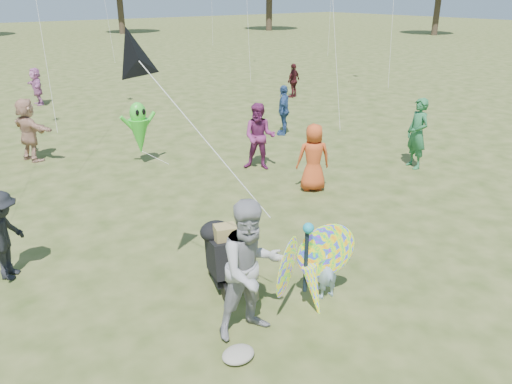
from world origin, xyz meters
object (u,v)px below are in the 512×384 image
crowd_e (259,137)px  crowd_h (294,80)px  crowd_d (28,130)px  butterfly_kite (309,269)px  crowd_c (284,110)px  adult_man (251,269)px  crowd_b (4,236)px  alien_kite (139,131)px  crowd_f (417,133)px  crowd_j (37,86)px  child_girl (327,269)px  jogging_stroller (223,251)px  crowd_a (313,158)px

crowd_e → crowd_h: (7.14, 6.79, -0.14)m
crowd_d → butterfly_kite: 10.06m
crowd_d → crowd_c: bearing=-122.5°
adult_man → butterfly_kite: (0.98, -0.10, -0.30)m
crowd_e → crowd_h: 9.85m
crowd_b → crowd_e: crowd_e is taller
crowd_b → alien_kite: (4.27, 4.03, 0.21)m
crowd_f → crowd_h: bearing=174.9°
crowd_h → butterfly_kite: size_ratio=0.86×
crowd_e → crowd_j: size_ratio=1.17×
child_girl → adult_man: (-1.43, 0.03, 0.50)m
crowd_e → butterfly_kite: size_ratio=1.02×
crowd_e → crowd_f: crowd_f is taller
crowd_e → crowd_j: crowd_e is taller
adult_man → crowd_f: adult_man is taller
crowd_e → jogging_stroller: (-3.94, -4.17, -0.28)m
butterfly_kite → alien_kite: alien_kite is taller
crowd_h → crowd_b: bearing=14.9°
jogging_stroller → alien_kite: 6.58m
jogging_stroller → crowd_c: bearing=62.9°
crowd_b → crowd_d: 6.58m
crowd_c → crowd_h: 6.31m
crowd_b → crowd_c: bearing=-28.0°
crowd_b → crowd_h: bearing=-19.5°
crowd_b → crowd_e: (6.65, 1.82, 0.12)m
crowd_b → alien_kite: 5.87m
crowd_b → butterfly_kite: crowd_b is taller
crowd_j → butterfly_kite: size_ratio=0.88×
crowd_a → crowd_f: 3.37m
crowd_f → jogging_stroller: crowd_f is taller
crowd_c → butterfly_kite: size_ratio=0.94×
crowd_f → crowd_d: bearing=-113.6°
adult_man → crowd_f: (7.72, 2.98, -0.06)m
adult_man → crowd_d: 9.87m
crowd_b → crowd_d: size_ratio=0.87×
child_girl → alien_kite: size_ratio=0.57×
crowd_c → crowd_h: bearing=-176.4°
child_girl → jogging_stroller: (-1.07, 1.27, 0.12)m
child_girl → crowd_h: bearing=-118.3°
crowd_c → crowd_e: (-2.74, -2.27, 0.07)m
child_girl → crowd_h: crowd_h is taller
child_girl → crowd_b: crowd_b is taller
alien_kite → crowd_d: bearing=135.6°
adult_man → jogging_stroller: bearing=81.4°
adult_man → crowd_f: size_ratio=1.06×
crowd_f → butterfly_kite: size_ratio=1.08×
adult_man → crowd_a: size_ratio=1.23×
crowd_j → alien_kite: (0.05, -9.87, 0.21)m
crowd_e → crowd_j: bearing=147.7°
child_girl → crowd_f: bearing=-143.5°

